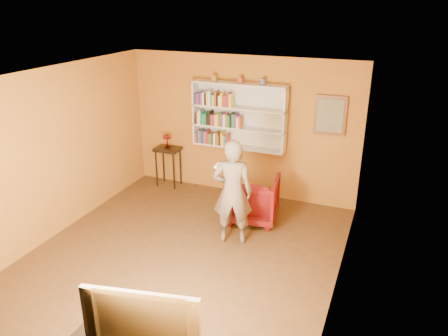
{
  "coord_description": "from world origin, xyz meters",
  "views": [
    {
      "loc": [
        2.7,
        -5.08,
        3.68
      ],
      "look_at": [
        0.35,
        0.75,
        1.2
      ],
      "focal_mm": 35.0,
      "sensor_mm": 36.0,
      "label": 1
    }
  ],
  "objects_px": {
    "console_table": "(168,154)",
    "ruby_lustre": "(167,138)",
    "bookshelf": "(240,116)",
    "television": "(145,313)",
    "person": "(233,192)",
    "armchair": "(253,199)"
  },
  "relations": [
    {
      "from": "armchair",
      "to": "television",
      "type": "relative_size",
      "value": 0.77
    },
    {
      "from": "television",
      "to": "armchair",
      "type": "bearing_deg",
      "value": 81.05
    },
    {
      "from": "console_table",
      "to": "ruby_lustre",
      "type": "xyz_separation_m",
      "value": [
        -0.0,
        -0.0,
        0.35
      ]
    },
    {
      "from": "bookshelf",
      "to": "console_table",
      "type": "height_order",
      "value": "bookshelf"
    },
    {
      "from": "armchair",
      "to": "person",
      "type": "bearing_deg",
      "value": 77.35
    },
    {
      "from": "console_table",
      "to": "ruby_lustre",
      "type": "distance_m",
      "value": 0.35
    },
    {
      "from": "console_table",
      "to": "person",
      "type": "distance_m",
      "value": 2.58
    },
    {
      "from": "person",
      "to": "bookshelf",
      "type": "bearing_deg",
      "value": -89.41
    },
    {
      "from": "ruby_lustre",
      "to": "person",
      "type": "xyz_separation_m",
      "value": [
        2.02,
        -1.6,
        -0.17
      ]
    },
    {
      "from": "ruby_lustre",
      "to": "armchair",
      "type": "bearing_deg",
      "value": -20.51
    },
    {
      "from": "console_table",
      "to": "ruby_lustre",
      "type": "bearing_deg",
      "value": -146.31
    },
    {
      "from": "armchair",
      "to": "person",
      "type": "distance_m",
      "value": 0.94
    },
    {
      "from": "armchair",
      "to": "television",
      "type": "distance_m",
      "value": 3.75
    },
    {
      "from": "ruby_lustre",
      "to": "armchair",
      "type": "distance_m",
      "value": 2.31
    },
    {
      "from": "person",
      "to": "television",
      "type": "height_order",
      "value": "person"
    },
    {
      "from": "bookshelf",
      "to": "person",
      "type": "relative_size",
      "value": 1.05
    },
    {
      "from": "armchair",
      "to": "person",
      "type": "xyz_separation_m",
      "value": [
        -0.06,
        -0.82,
        0.46
      ]
    },
    {
      "from": "bookshelf",
      "to": "person",
      "type": "xyz_separation_m",
      "value": [
        0.53,
        -1.76,
        -0.74
      ]
    },
    {
      "from": "bookshelf",
      "to": "television",
      "type": "distance_m",
      "value": 4.78
    },
    {
      "from": "ruby_lustre",
      "to": "person",
      "type": "distance_m",
      "value": 2.58
    },
    {
      "from": "ruby_lustre",
      "to": "television",
      "type": "height_order",
      "value": "television"
    },
    {
      "from": "bookshelf",
      "to": "television",
      "type": "xyz_separation_m",
      "value": [
        0.75,
        -4.66,
        -0.73
      ]
    }
  ]
}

